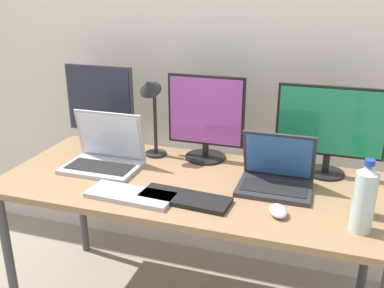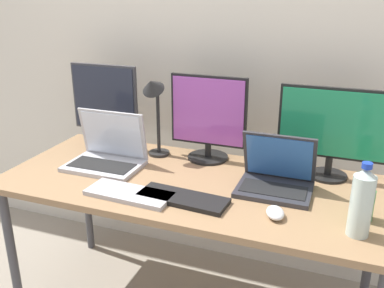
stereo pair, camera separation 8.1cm
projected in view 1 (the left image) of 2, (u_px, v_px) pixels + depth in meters
The scene contains 13 objects.
wall_back at pixel (226, 41), 2.28m from camera, with size 7.00×0.08×2.60m, color silver.
work_desk at pixel (192, 193), 1.96m from camera, with size 1.75×0.76×0.74m.
monitor_left at pixel (100, 106), 2.28m from camera, with size 0.38×0.21×0.45m.
monitor_center at pixel (206, 117), 2.13m from camera, with size 0.39×0.21×0.43m.
monitor_right at pixel (330, 127), 1.94m from camera, with size 0.49×0.18×0.42m.
laptop_silver at pixel (105, 155), 2.08m from camera, with size 0.36×0.25×0.26m.
laptop_secondary at pixel (276, 175), 1.86m from camera, with size 0.32×0.25×0.25m.
keyboard_main at pixel (185, 199), 1.76m from camera, with size 0.38×0.14×0.02m, color black.
keyboard_aux at pixel (130, 195), 1.79m from camera, with size 0.37×0.15×0.02m, color #B2B2B7.
mouse_by_keyboard at pixel (278, 211), 1.65m from camera, with size 0.07×0.10×0.04m, color silver.
water_bottle at pixel (364, 199), 1.51m from camera, with size 0.08×0.08×0.28m.
soda_can_near_keyboard at pixel (366, 201), 1.63m from camera, with size 0.07×0.07×0.13m.
desk_lamp at pixel (151, 102), 2.11m from camera, with size 0.11×0.18×0.44m.
Camera 1 is at (0.55, -1.68, 1.57)m, focal length 40.00 mm.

